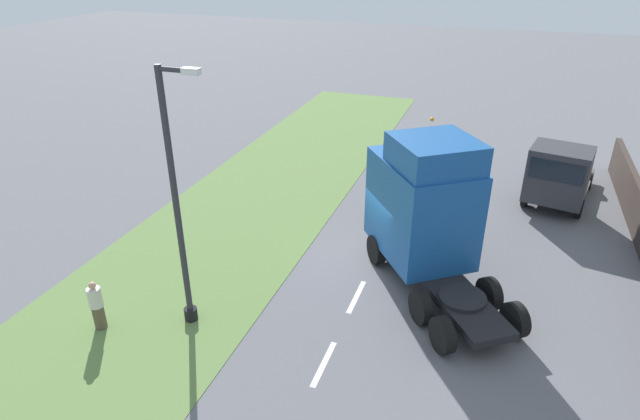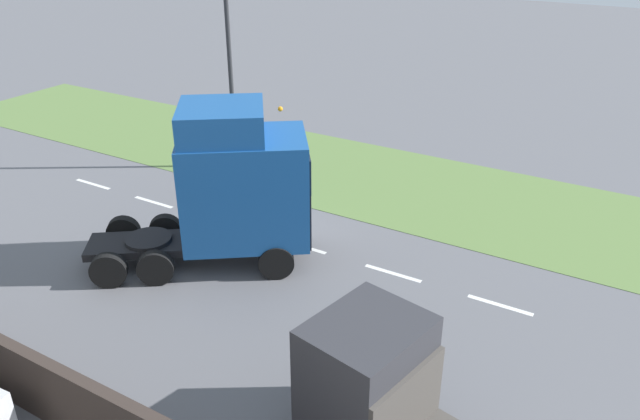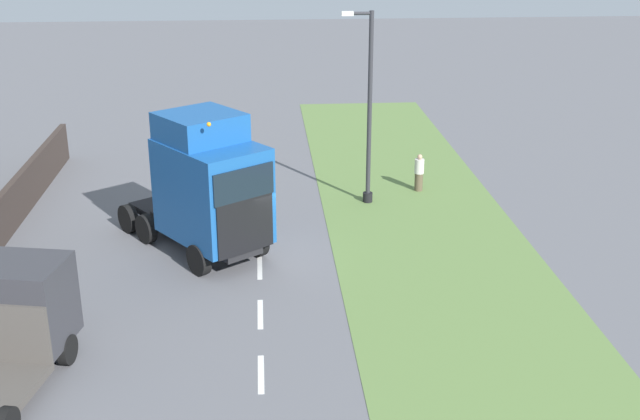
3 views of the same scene
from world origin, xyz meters
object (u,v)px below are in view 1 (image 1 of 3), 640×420
Objects in this scene: lorry_cab at (425,209)px; pedestrian at (97,306)px; lamp_post at (180,219)px; flatbed_truck at (559,175)px.

pedestrian is at bearing 179.53° from lorry_cab.
pedestrian is (-2.35, -1.19, -2.64)m from lamp_post.
lamp_post reaches higher than pedestrian.
lamp_post is at bearing 26.96° from pedestrian.
lamp_post is at bearing -177.46° from lorry_cab.
lorry_cab reaches higher than pedestrian.
flatbed_truck is 18.08m from pedestrian.
lamp_post is at bearing 59.64° from flatbed_truck.
lorry_cab is 7.65m from lamp_post.
lorry_cab is at bearing 38.66° from lamp_post.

